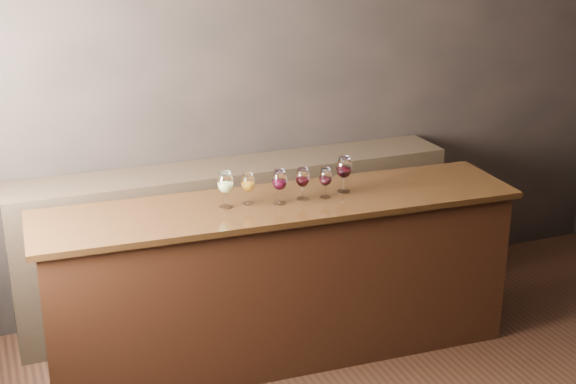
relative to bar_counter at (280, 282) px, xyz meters
name	(u,v)px	position (x,y,z in m)	size (l,w,h in m)	color
room_shell	(445,107)	(0.21, -1.29, 1.33)	(5.02, 4.52, 2.81)	black
bar_counter	(280,282)	(0.00, 0.00, 0.00)	(2.71, 0.59, 0.95)	black
bar_top	(280,204)	(0.00, 0.00, 0.49)	(2.81, 0.65, 0.04)	black
back_bar_shelf	(237,239)	(-0.06, 0.62, 0.04)	(2.85, 0.40, 1.03)	black
glass_white	(225,183)	(-0.32, 0.03, 0.65)	(0.09, 0.09, 0.21)	white
glass_amber	(248,183)	(-0.18, 0.03, 0.63)	(0.08, 0.08, 0.18)	white
glass_red_a	(280,181)	(-0.01, -0.03, 0.65)	(0.09, 0.09, 0.20)	white
glass_red_b	(303,178)	(0.13, -0.02, 0.64)	(0.08, 0.08, 0.19)	white
glass_red_c	(326,178)	(0.27, -0.03, 0.63)	(0.08, 0.08, 0.18)	white
glass_red_d	(344,168)	(0.41, 0.01, 0.66)	(0.09, 0.09, 0.22)	white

